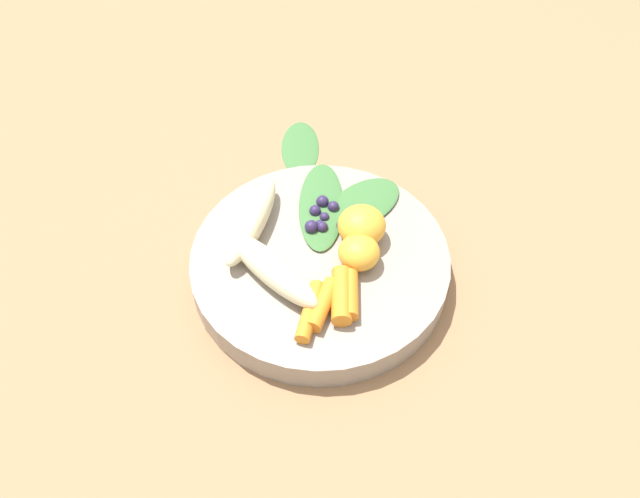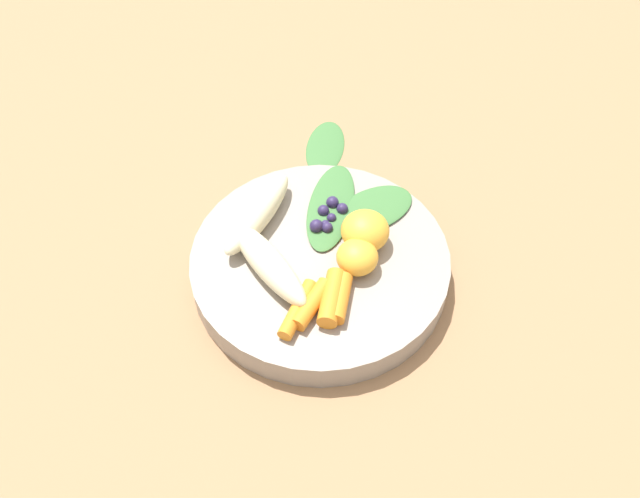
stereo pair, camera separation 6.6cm
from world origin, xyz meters
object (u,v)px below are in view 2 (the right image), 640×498
Objects in this scene: banana_peeled_left at (269,264)px; orange_segment_near at (365,231)px; kale_leaf_stray at (325,146)px; bowl at (320,265)px; banana_peeled_right at (258,213)px.

banana_peeled_left is 2.48× the size of orange_segment_near.
orange_segment_near is 0.50× the size of kale_leaf_stray.
banana_peeled_left reaches higher than kale_leaf_stray.
banana_peeled_left is (-0.04, 0.04, 0.03)m from bowl.
banana_peeled_left is at bearing 39.02° from banana_peeled_right.
bowl is at bearing 82.48° from banana_peeled_right.
bowl is at bearing 78.40° from banana_peeled_left.
bowl is at bearing -173.84° from kale_leaf_stray.
banana_peeled_left and banana_peeled_right have the same top height.
orange_segment_near is 0.19m from kale_leaf_stray.
bowl is at bearing 132.34° from orange_segment_near.
kale_leaf_stray is (0.15, 0.10, -0.05)m from orange_segment_near.
orange_segment_near is at bearing 102.71° from banana_peeled_right.
bowl reaches higher than kale_leaf_stray.
bowl is 0.08m from banana_peeled_right.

